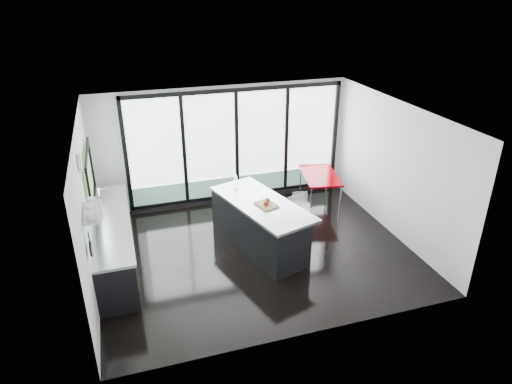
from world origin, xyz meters
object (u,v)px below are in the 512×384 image
object	(u,v)px
island	(258,225)
bar_stool_far	(301,218)
red_table	(319,189)
bar_stool_near	(300,226)

from	to	relation	value
island	bar_stool_far	world-z (taller)	island
bar_stool_far	red_table	size ratio (longest dim) A/B	0.50
island	bar_stool_far	bearing A→B (deg)	15.72
bar_stool_near	bar_stool_far	distance (m)	0.45
island	bar_stool_far	size ratio (longest dim) A/B	3.83
red_table	island	bearing A→B (deg)	-143.67
bar_stool_far	red_table	distance (m)	1.54
island	bar_stool_near	world-z (taller)	island
island	bar_stool_far	distance (m)	1.10
island	bar_stool_far	xyz separation A→B (m)	(1.04, 0.29, -0.16)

